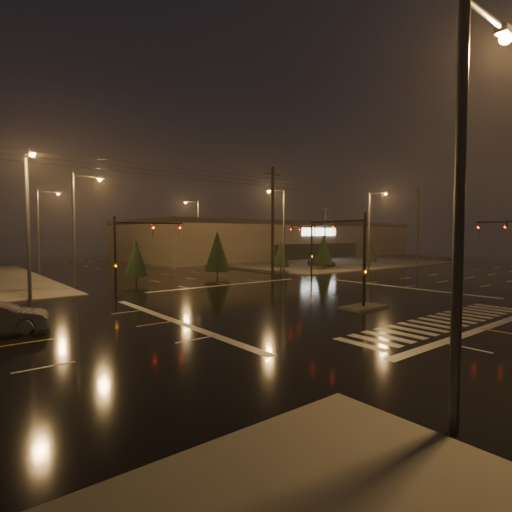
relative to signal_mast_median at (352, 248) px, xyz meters
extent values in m
plane|color=black|center=(0.00, 3.07, -3.75)|extent=(140.00, 140.00, 0.00)
cube|color=#4D4B45|center=(30.00, 33.07, -3.69)|extent=(36.00, 36.00, 0.12)
cube|color=#4D4B45|center=(0.00, -0.93, -3.68)|extent=(3.00, 1.60, 0.15)
cube|color=beige|center=(0.00, -5.93, -3.75)|extent=(15.00, 2.60, 0.01)
cube|color=beige|center=(0.00, -7.93, -3.75)|extent=(16.00, 0.50, 0.01)
cube|color=beige|center=(0.00, 14.07, -3.75)|extent=(16.00, 0.50, 0.01)
cube|color=black|center=(35.00, 31.07, -3.71)|extent=(50.00, 24.00, 0.08)
cube|color=#695D4B|center=(35.00, 49.07, -0.25)|extent=(60.00, 28.00, 7.00)
cube|color=black|center=(35.00, 49.07, 3.05)|extent=(60.20, 28.20, 0.80)
cube|color=white|center=(35.00, 34.97, 1.45)|extent=(9.00, 0.20, 1.40)
cube|color=black|center=(35.00, 35.02, -2.15)|extent=(22.00, 0.15, 2.80)
cylinder|color=black|center=(0.00, -0.93, -0.75)|extent=(0.18, 0.18, 6.00)
cylinder|color=black|center=(0.00, 1.32, 1.75)|extent=(0.12, 4.50, 0.12)
imported|color=#594707|center=(0.00, 3.35, 1.70)|extent=(0.16, 0.20, 1.00)
cube|color=#594707|center=(0.00, -0.93, -1.45)|extent=(0.25, 0.18, 0.35)
cylinder|color=black|center=(10.50, 13.57, -0.75)|extent=(0.18, 0.18, 6.00)
cylinder|color=black|center=(8.15, 12.72, 1.75)|extent=(4.74, 1.82, 0.12)
imported|color=#594707|center=(6.04, 11.95, 1.70)|extent=(0.24, 0.22, 1.00)
cube|color=#594707|center=(10.50, 13.57, -1.45)|extent=(0.25, 0.18, 0.35)
cylinder|color=black|center=(-10.50, 13.57, -0.75)|extent=(0.18, 0.18, 6.00)
cylinder|color=black|center=(-8.15, 12.72, 1.75)|extent=(4.74, 1.82, 0.12)
imported|color=#594707|center=(-6.04, 11.95, 1.70)|extent=(0.24, 0.22, 1.00)
cube|color=#594707|center=(-10.50, 13.57, -1.45)|extent=(0.25, 0.18, 0.35)
cylinder|color=black|center=(9.82, -5.55, 1.75)|extent=(1.48, 3.80, 0.12)
imported|color=#594707|center=(9.20, -3.86, 1.70)|extent=(0.22, 0.24, 1.00)
cylinder|color=#38383A|center=(-11.50, -11.93, 1.25)|extent=(0.24, 0.24, 10.00)
cylinder|color=#38383A|center=(-10.30, -11.93, 6.05)|extent=(2.40, 0.14, 0.14)
cube|color=#38383A|center=(-9.20, -11.93, 6.00)|extent=(0.70, 0.30, 0.18)
sphere|color=orange|center=(-9.20, -11.93, 5.87)|extent=(0.32, 0.32, 0.32)
cylinder|color=#38383A|center=(-11.50, 21.07, 1.25)|extent=(0.24, 0.24, 10.00)
cylinder|color=#38383A|center=(-10.30, 21.07, 6.05)|extent=(2.40, 0.14, 0.14)
cube|color=#38383A|center=(-9.20, 21.07, 6.00)|extent=(0.70, 0.30, 0.18)
sphere|color=orange|center=(-9.20, 21.07, 5.87)|extent=(0.32, 0.32, 0.32)
cylinder|color=#38383A|center=(-11.50, 37.07, 1.25)|extent=(0.24, 0.24, 10.00)
cylinder|color=#38383A|center=(-10.30, 37.07, 6.05)|extent=(2.40, 0.14, 0.14)
cube|color=#38383A|center=(-9.20, 37.07, 6.00)|extent=(0.70, 0.30, 0.18)
sphere|color=orange|center=(-9.20, 37.07, 5.87)|extent=(0.32, 0.32, 0.32)
cylinder|color=#38383A|center=(11.50, 19.07, 1.25)|extent=(0.24, 0.24, 10.00)
cylinder|color=#38383A|center=(10.30, 19.07, 6.05)|extent=(2.40, 0.14, 0.14)
cube|color=#38383A|center=(9.20, 19.07, 6.00)|extent=(0.70, 0.30, 0.18)
sphere|color=orange|center=(9.20, 19.07, 5.87)|extent=(0.32, 0.32, 0.32)
cylinder|color=#38383A|center=(11.50, 39.07, 1.25)|extent=(0.24, 0.24, 10.00)
cylinder|color=#38383A|center=(10.30, 39.07, 6.05)|extent=(2.40, 0.14, 0.14)
cube|color=#38383A|center=(9.20, 39.07, 6.00)|extent=(0.70, 0.30, 0.18)
sphere|color=orange|center=(9.20, 39.07, 5.87)|extent=(0.32, 0.32, 0.32)
cylinder|color=#38383A|center=(-16.00, 14.57, 1.25)|extent=(0.24, 0.24, 10.00)
cylinder|color=#38383A|center=(-16.00, 13.37, 6.05)|extent=(0.14, 2.40, 0.14)
cube|color=#38383A|center=(-16.00, 12.27, 6.00)|extent=(0.30, 0.70, 0.18)
sphere|color=orange|center=(-16.00, 12.27, 5.87)|extent=(0.32, 0.32, 0.32)
cylinder|color=#38383A|center=(22.00, 14.57, 1.25)|extent=(0.24, 0.24, 10.00)
cylinder|color=#38383A|center=(22.00, 13.37, 6.05)|extent=(0.14, 2.40, 0.14)
cube|color=#38383A|center=(22.00, 12.27, 6.00)|extent=(0.30, 0.70, 0.18)
sphere|color=orange|center=(22.00, 12.27, 5.87)|extent=(0.32, 0.32, 0.32)
cylinder|color=black|center=(8.00, 17.07, 2.25)|extent=(0.32, 0.32, 12.00)
cube|color=black|center=(8.00, 17.07, 7.45)|extent=(2.20, 0.12, 0.12)
cylinder|color=black|center=(38.00, 17.07, 2.25)|extent=(0.32, 0.32, 12.00)
cube|color=black|center=(38.00, 17.07, 7.45)|extent=(2.20, 0.12, 0.12)
cylinder|color=black|center=(12.06, 20.24, -3.40)|extent=(0.18, 0.18, 0.70)
cone|color=black|center=(12.06, 20.24, -1.42)|extent=(2.09, 2.09, 3.27)
cylinder|color=black|center=(19.44, 19.89, -3.40)|extent=(0.18, 0.18, 0.70)
cone|color=black|center=(19.44, 19.89, -1.07)|extent=(2.54, 2.54, 3.97)
cylinder|color=black|center=(27.87, 18.62, -3.40)|extent=(0.18, 0.18, 0.70)
cone|color=black|center=(27.87, 18.62, -1.48)|extent=(2.01, 2.01, 3.15)
cylinder|color=black|center=(-6.15, 20.52, -3.40)|extent=(0.18, 0.18, 0.70)
cone|color=black|center=(-6.15, 20.52, -1.30)|extent=(2.24, 2.24, 3.50)
cylinder|color=black|center=(2.87, 20.29, -3.40)|extent=(0.18, 0.18, 0.70)
cone|color=black|center=(2.87, 20.29, -0.86)|extent=(2.80, 2.80, 4.38)
imported|color=black|center=(22.37, 22.90, -3.05)|extent=(2.33, 4.33, 1.40)
camera|label=1|loc=(-20.70, -16.15, 0.83)|focal=28.00mm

